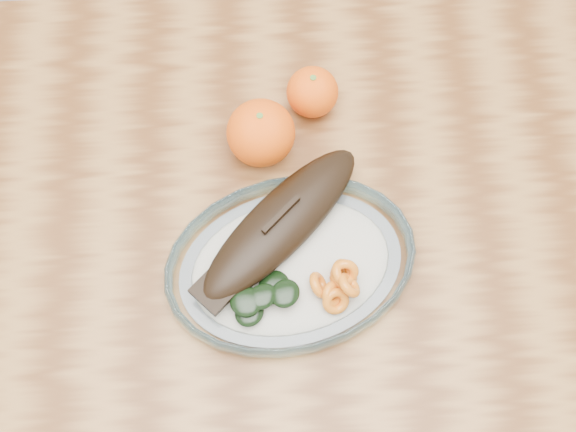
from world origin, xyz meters
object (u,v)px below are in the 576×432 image
(dining_table, at_px, (238,277))
(plated_meal, at_px, (290,261))
(orange_left, at_px, (261,133))
(orange_right, at_px, (312,92))

(dining_table, relative_size, plated_meal, 1.88)
(plated_meal, bearing_deg, orange_left, 87.94)
(plated_meal, xyz_separation_m, orange_left, (-0.03, 0.16, 0.02))
(orange_left, xyz_separation_m, orange_right, (0.07, 0.06, -0.01))
(dining_table, height_order, orange_left, orange_left)
(dining_table, bearing_deg, orange_right, 61.23)
(dining_table, xyz_separation_m, plated_meal, (0.07, -0.02, 0.12))
(dining_table, distance_m, orange_left, 0.20)
(plated_meal, distance_m, orange_left, 0.17)
(plated_meal, xyz_separation_m, orange_right, (0.04, 0.22, 0.01))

